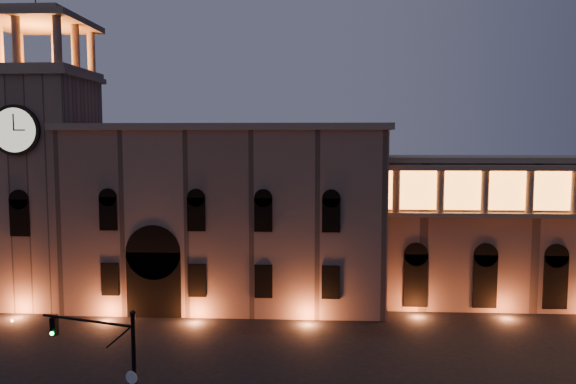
# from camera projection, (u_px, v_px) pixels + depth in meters

# --- Properties ---
(government_building) EXTENTS (30.80, 12.80, 17.60)m
(government_building) POSITION_uv_depth(u_px,v_px,m) (228.00, 214.00, 55.88)
(government_building) COLOR #7C6151
(government_building) RESTS_ON ground
(clock_tower) EXTENTS (9.80, 9.80, 32.40)m
(clock_tower) POSITION_uv_depth(u_px,v_px,m) (42.00, 177.00, 55.59)
(clock_tower) COLOR #7C6151
(clock_tower) RESTS_ON ground
(colonnade_wing) EXTENTS (40.60, 11.50, 14.50)m
(colonnade_wing) POSITION_uv_depth(u_px,v_px,m) (569.00, 228.00, 56.16)
(colonnade_wing) COLOR #775C4C
(colonnade_wing) RESTS_ON ground
(traffic_light) EXTENTS (5.53, 1.91, 7.87)m
(traffic_light) POSITION_uv_depth(u_px,v_px,m) (118.00, 382.00, 27.70)
(traffic_light) COLOR black
(traffic_light) RESTS_ON ground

